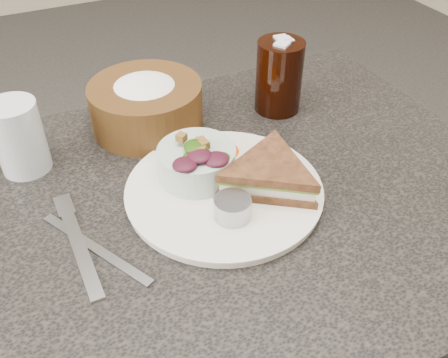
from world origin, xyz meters
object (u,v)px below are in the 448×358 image
dressing_ramekin (232,208)px  water_glass (19,137)px  dinner_plate (224,191)px  bread_basket (146,99)px  sandwich (269,174)px  dining_table (207,342)px  cola_glass (279,74)px  salad_bowl (196,158)px

dressing_ramekin → water_glass: water_glass is taller
dinner_plate → bread_basket: 0.24m
sandwich → dressing_ramekin: 0.09m
sandwich → dressing_ramekin: sandwich is taller
sandwich → dressing_ramekin: bearing=-121.0°
dining_table → cola_glass: size_ratio=6.83×
dressing_ramekin → sandwich: bearing=24.1°
cola_glass → dinner_plate: bearing=-137.6°
dinner_plate → salad_bowl: 0.07m
dining_table → salad_bowl: (0.01, 0.05, 0.42)m
dinner_plate → water_glass: size_ratio=2.50×
sandwich → salad_bowl: size_ratio=1.44×
dinner_plate → salad_bowl: salad_bowl is taller
sandwich → water_glass: size_ratio=1.45×
sandwich → water_glass: water_glass is taller
dinner_plate → sandwich: size_ratio=1.72×
water_glass → bread_basket: bearing=8.2°
dining_table → cola_glass: cola_glass is taller
dinner_plate → water_glass: (-0.26, 0.20, 0.05)m
salad_bowl → dressing_ramekin: bearing=-85.4°
sandwich → dining_table: bearing=-157.7°
dinner_plate → salad_bowl: size_ratio=2.48×
bread_basket → dressing_ramekin: bearing=-85.0°
dining_table → salad_bowl: bearing=74.7°
salad_bowl → bread_basket: 0.19m
dining_table → bread_basket: size_ratio=5.00×
salad_bowl → bread_basket: bearing=95.3°
dining_table → dinner_plate: dinner_plate is taller
dining_table → sandwich: bearing=-12.5°
sandwich → bread_basket: bearing=147.1°
dinner_plate → water_glass: bearing=142.6°
water_glass → salad_bowl: bearing=-33.2°
dressing_ramekin → bread_basket: size_ratio=0.27×
dining_table → sandwich: size_ratio=5.77×
dinner_plate → sandwich: bearing=-22.7°
cola_glass → water_glass: size_ratio=1.23×
cola_glass → water_glass: bearing=177.9°
dressing_ramekin → salad_bowl: bearing=94.6°
dining_table → dressing_ramekin: bearing=-69.3°
salad_bowl → water_glass: 0.28m
bread_basket → water_glass: bearing=-171.8°
dressing_ramekin → bread_basket: 0.30m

